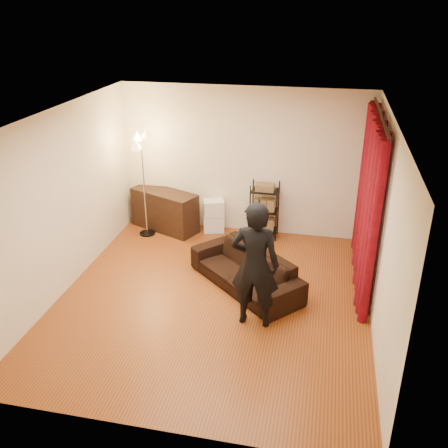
% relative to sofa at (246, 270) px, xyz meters
% --- Properties ---
extents(floor, '(5.00, 5.00, 0.00)m').
position_rel_sofa_xyz_m(floor, '(-0.40, -0.47, -0.28)').
color(floor, '#98471B').
rests_on(floor, ground).
extents(ceiling, '(5.00, 5.00, 0.00)m').
position_rel_sofa_xyz_m(ceiling, '(-0.40, -0.47, 2.42)').
color(ceiling, white).
rests_on(ceiling, ground).
extents(wall_back, '(5.00, 0.00, 5.00)m').
position_rel_sofa_xyz_m(wall_back, '(-0.40, 2.03, 1.07)').
color(wall_back, '#F2EACB').
rests_on(wall_back, ground).
extents(wall_front, '(5.00, 0.00, 5.00)m').
position_rel_sofa_xyz_m(wall_front, '(-0.40, -2.97, 1.07)').
color(wall_front, '#F2EACB').
rests_on(wall_front, ground).
extents(wall_left, '(0.00, 5.00, 5.00)m').
position_rel_sofa_xyz_m(wall_left, '(-2.65, -0.47, 1.07)').
color(wall_left, '#F2EACB').
rests_on(wall_left, ground).
extents(wall_right, '(0.00, 5.00, 5.00)m').
position_rel_sofa_xyz_m(wall_right, '(1.85, -0.47, 1.07)').
color(wall_right, '#F2EACB').
rests_on(wall_right, ground).
extents(curtain_rod, '(0.04, 2.65, 0.04)m').
position_rel_sofa_xyz_m(curtain_rod, '(1.75, 0.66, 2.30)').
color(curtain_rod, black).
rests_on(curtain_rod, wall_right).
extents(curtain, '(0.22, 2.65, 2.55)m').
position_rel_sofa_xyz_m(curtain, '(1.73, 0.66, 0.99)').
color(curtain, maroon).
rests_on(curtain, ground).
extents(sofa, '(1.95, 1.87, 0.57)m').
position_rel_sofa_xyz_m(sofa, '(0.00, 0.00, 0.00)').
color(sofa, black).
rests_on(sofa, ground).
extents(person, '(0.66, 0.44, 1.78)m').
position_rel_sofa_xyz_m(person, '(0.26, -0.89, 0.60)').
color(person, black).
rests_on(person, ground).
extents(media_cabinet, '(1.39, 0.97, 0.76)m').
position_rel_sofa_xyz_m(media_cabinet, '(-1.86, 1.76, 0.09)').
color(media_cabinet, '#301D12').
rests_on(media_cabinet, ground).
extents(storage_boxes, '(0.45, 0.39, 0.63)m').
position_rel_sofa_xyz_m(storage_boxes, '(-0.94, 1.84, 0.03)').
color(storage_boxes, white).
rests_on(storage_boxes, ground).
extents(wire_shelf, '(0.56, 0.47, 1.05)m').
position_rel_sofa_xyz_m(wire_shelf, '(0.03, 1.81, 0.24)').
color(wire_shelf, black).
rests_on(wire_shelf, ground).
extents(floor_lamp, '(0.46, 0.46, 1.96)m').
position_rel_sofa_xyz_m(floor_lamp, '(-2.12, 1.45, 0.70)').
color(floor_lamp, silver).
rests_on(floor_lamp, ground).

